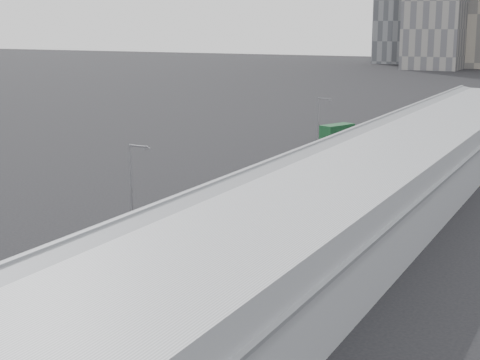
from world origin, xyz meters
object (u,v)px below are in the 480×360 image
Objects in this scene: bus_7 at (382,138)px; shipping_container at (337,133)px; street_lamp_far at (319,122)px; street_lamp_near at (133,184)px; bus_4 at (256,199)px; bus_8 at (408,127)px; bus_5 at (321,169)px; bus_3 at (197,229)px; bus_2 at (52,296)px; suv at (394,123)px; bus_6 at (357,153)px.

bus_7 is 2.34× the size of shipping_container.
street_lamp_near is at bearing -89.48° from street_lamp_far.
bus_4 is 56.84m from bus_8.
bus_5 is 1.07× the size of bus_8.
bus_7 is at bearing 0.00° from shipping_container.
street_lamp_far reaches higher than bus_5.
street_lamp_far reaches higher than bus_7.
bus_2 is at bearing -92.82° from bus_3.
street_lamp_near is at bearing -65.76° from shipping_container.
bus_5 reaches higher than bus_3.
bus_2 is 17.79m from street_lamp_near.
bus_4 is 33.60m from street_lamp_far.
bus_4 reaches higher than bus_7.
bus_4 is (-0.04, 11.22, 0.19)m from bus_3.
bus_8 reaches higher than shipping_container.
bus_5 reaches higher than bus_7.
street_lamp_near is at bearing -78.21° from suv.
bus_5 is 18.02m from street_lamp_far.
bus_5 is at bearing -87.26° from bus_7.
bus_5 is 31.15m from shipping_container.
suv is at bearing 102.18° from shipping_container.
bus_4 is at bearing -79.14° from street_lamp_far.
bus_6 is at bearing -69.44° from suv.
street_lamp_near reaches higher than street_lamp_far.
bus_6 is 2.21× the size of shipping_container.
street_lamp_far is (-6.20, -23.98, 3.17)m from bus_8.
bus_7 is 2.41× the size of suv.
bus_4 is at bearing -57.92° from shipping_container.
suv is (-5.36, 37.45, -0.76)m from bus_6.
suv is at bearing 103.24° from bus_6.
bus_3 is 0.93× the size of bus_7.
bus_5 is 50.65m from suv.
street_lamp_near is (-5.90, -11.71, 3.09)m from bus_4.
street_lamp_near is at bearing -176.57° from bus_3.
bus_2 is 0.88× the size of bus_5.
bus_6 reaches higher than bus_3.
bus_3 is at bearing -59.88° from shipping_container.
bus_2 is at bearing -85.64° from bus_6.
street_lamp_far is at bearing -119.15° from bus_7.
street_lamp_far reaches higher than bus_3.
bus_7 is (-0.31, 43.03, -0.06)m from bus_4.
bus_4 reaches higher than bus_5.
street_lamp_far is at bearing 96.88° from bus_3.
bus_3 is (0.45, 17.09, 0.02)m from bus_2.
bus_5 reaches higher than bus_8.
street_lamp_near is (-5.80, -68.56, 3.20)m from bus_8.
bus_6 is 27.55m from bus_8.
bus_5 is at bearing -84.93° from bus_6.
bus_6 is at bearing -28.22° from street_lamp_far.
bus_7 is 8.79m from shipping_container.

